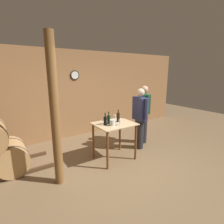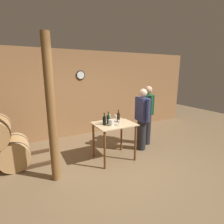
{
  "view_description": "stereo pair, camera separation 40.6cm",
  "coord_description": "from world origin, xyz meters",
  "px_view_note": "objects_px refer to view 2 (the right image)",
  "views": [
    {
      "loc": [
        -2.23,
        -2.64,
        2.06
      ],
      "look_at": [
        -0.03,
        0.65,
        1.13
      ],
      "focal_mm": 28.0,
      "sensor_mm": 36.0,
      "label": 1
    },
    {
      "loc": [
        -1.88,
        -2.85,
        2.06
      ],
      "look_at": [
        -0.03,
        0.65,
        1.13
      ],
      "focal_mm": 28.0,
      "sensor_mm": 36.0,
      "label": 2
    }
  ],
  "objects_px": {
    "wooden_post": "(51,112)",
    "wine_bottle_far_left": "(104,120)",
    "wine_glass_near_center": "(119,122)",
    "ice_bucket": "(111,123)",
    "person_visitor_with_scarf": "(147,114)",
    "wine_glass_near_right": "(116,116)",
    "wine_bottle_left": "(108,119)",
    "wine_bottle_center": "(118,117)",
    "wine_glass_near_left": "(109,117)",
    "person_host": "(142,118)"
  },
  "relations": [
    {
      "from": "wine_bottle_left",
      "to": "wine_glass_near_left",
      "type": "bearing_deg",
      "value": 57.38
    },
    {
      "from": "wine_bottle_left",
      "to": "ice_bucket",
      "type": "distance_m",
      "value": 0.16
    },
    {
      "from": "person_host",
      "to": "wine_bottle_center",
      "type": "bearing_deg",
      "value": -175.19
    },
    {
      "from": "person_visitor_with_scarf",
      "to": "wine_glass_near_center",
      "type": "bearing_deg",
      "value": -156.37
    },
    {
      "from": "person_host",
      "to": "person_visitor_with_scarf",
      "type": "bearing_deg",
      "value": 33.22
    },
    {
      "from": "wooden_post",
      "to": "person_visitor_with_scarf",
      "type": "relative_size",
      "value": 1.62
    },
    {
      "from": "wine_bottle_center",
      "to": "wine_glass_near_center",
      "type": "relative_size",
      "value": 2.4
    },
    {
      "from": "person_host",
      "to": "wine_glass_near_center",
      "type": "bearing_deg",
      "value": -160.79
    },
    {
      "from": "wine_glass_near_right",
      "to": "ice_bucket",
      "type": "distance_m",
      "value": 0.45
    },
    {
      "from": "wine_glass_near_center",
      "to": "person_host",
      "type": "distance_m",
      "value": 0.94
    },
    {
      "from": "wine_bottle_left",
      "to": "wine_glass_near_left",
      "type": "distance_m",
      "value": 0.23
    },
    {
      "from": "ice_bucket",
      "to": "person_host",
      "type": "relative_size",
      "value": 0.08
    },
    {
      "from": "wine_bottle_far_left",
      "to": "wine_glass_near_left",
      "type": "relative_size",
      "value": 1.84
    },
    {
      "from": "wine_bottle_far_left",
      "to": "wine_glass_near_right",
      "type": "distance_m",
      "value": 0.47
    },
    {
      "from": "wine_bottle_center",
      "to": "person_visitor_with_scarf",
      "type": "xyz_separation_m",
      "value": [
        1.11,
        0.3,
        -0.12
      ]
    },
    {
      "from": "wine_bottle_center",
      "to": "person_host",
      "type": "bearing_deg",
      "value": 4.81
    },
    {
      "from": "wine_bottle_left",
      "to": "ice_bucket",
      "type": "height_order",
      "value": "wine_bottle_left"
    },
    {
      "from": "wine_bottle_left",
      "to": "person_host",
      "type": "height_order",
      "value": "person_host"
    },
    {
      "from": "wine_bottle_far_left",
      "to": "ice_bucket",
      "type": "distance_m",
      "value": 0.17
    },
    {
      "from": "wine_glass_near_right",
      "to": "person_visitor_with_scarf",
      "type": "height_order",
      "value": "person_visitor_with_scarf"
    },
    {
      "from": "wooden_post",
      "to": "person_host",
      "type": "height_order",
      "value": "wooden_post"
    },
    {
      "from": "wine_glass_near_right",
      "to": "person_visitor_with_scarf",
      "type": "xyz_separation_m",
      "value": [
        1.09,
        0.13,
        -0.1
      ]
    },
    {
      "from": "wooden_post",
      "to": "wine_glass_near_right",
      "type": "relative_size",
      "value": 20.46
    },
    {
      "from": "wine_glass_near_center",
      "to": "wine_bottle_far_left",
      "type": "bearing_deg",
      "value": 143.64
    },
    {
      "from": "wooden_post",
      "to": "person_host",
      "type": "relative_size",
      "value": 1.65
    },
    {
      "from": "wooden_post",
      "to": "wine_bottle_far_left",
      "type": "height_order",
      "value": "wooden_post"
    },
    {
      "from": "wine_glass_near_left",
      "to": "person_visitor_with_scarf",
      "type": "height_order",
      "value": "person_visitor_with_scarf"
    },
    {
      "from": "person_host",
      "to": "person_visitor_with_scarf",
      "type": "relative_size",
      "value": 0.98
    },
    {
      "from": "wine_bottle_center",
      "to": "person_host",
      "type": "height_order",
      "value": "person_host"
    },
    {
      "from": "ice_bucket",
      "to": "person_visitor_with_scarf",
      "type": "bearing_deg",
      "value": 18.56
    },
    {
      "from": "wooden_post",
      "to": "wine_glass_near_center",
      "type": "relative_size",
      "value": 22.22
    },
    {
      "from": "wine_bottle_left",
      "to": "wine_bottle_center",
      "type": "relative_size",
      "value": 0.96
    },
    {
      "from": "wine_glass_near_center",
      "to": "person_visitor_with_scarf",
      "type": "bearing_deg",
      "value": 23.63
    },
    {
      "from": "wine_glass_near_left",
      "to": "wine_glass_near_right",
      "type": "relative_size",
      "value": 1.14
    },
    {
      "from": "wine_bottle_far_left",
      "to": "wine_glass_near_center",
      "type": "xyz_separation_m",
      "value": [
        0.26,
        -0.19,
        -0.02
      ]
    },
    {
      "from": "person_visitor_with_scarf",
      "to": "ice_bucket",
      "type": "bearing_deg",
      "value": -161.44
    },
    {
      "from": "person_visitor_with_scarf",
      "to": "wine_glass_near_right",
      "type": "bearing_deg",
      "value": -173.36
    },
    {
      "from": "wine_bottle_left",
      "to": "wine_glass_near_left",
      "type": "height_order",
      "value": "wine_bottle_left"
    },
    {
      "from": "wine_bottle_far_left",
      "to": "wine_glass_near_right",
      "type": "relative_size",
      "value": 2.1
    },
    {
      "from": "wine_glass_near_left",
      "to": "wine_glass_near_center",
      "type": "relative_size",
      "value": 1.24
    },
    {
      "from": "person_visitor_with_scarf",
      "to": "person_host",
      "type": "bearing_deg",
      "value": -146.78
    },
    {
      "from": "wine_bottle_far_left",
      "to": "wine_bottle_left",
      "type": "relative_size",
      "value": 0.99
    },
    {
      "from": "wooden_post",
      "to": "wine_bottle_left",
      "type": "xyz_separation_m",
      "value": [
        1.27,
        0.24,
        -0.36
      ]
    },
    {
      "from": "wine_bottle_center",
      "to": "ice_bucket",
      "type": "xyz_separation_m",
      "value": [
        -0.28,
        -0.17,
        -0.05
      ]
    },
    {
      "from": "wine_glass_near_center",
      "to": "person_visitor_with_scarf",
      "type": "xyz_separation_m",
      "value": [
        1.24,
        0.54,
        -0.09
      ]
    },
    {
      "from": "wine_bottle_center",
      "to": "wine_glass_near_center",
      "type": "distance_m",
      "value": 0.28
    },
    {
      "from": "ice_bucket",
      "to": "person_visitor_with_scarf",
      "type": "height_order",
      "value": "person_visitor_with_scarf"
    },
    {
      "from": "wine_glass_near_right",
      "to": "wooden_post",
      "type": "bearing_deg",
      "value": -164.72
    },
    {
      "from": "wine_bottle_left",
      "to": "wine_glass_near_left",
      "type": "xyz_separation_m",
      "value": [
        0.13,
        0.2,
        0.0
      ]
    },
    {
      "from": "wine_bottle_center",
      "to": "person_visitor_with_scarf",
      "type": "bearing_deg",
      "value": 15.06
    }
  ]
}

